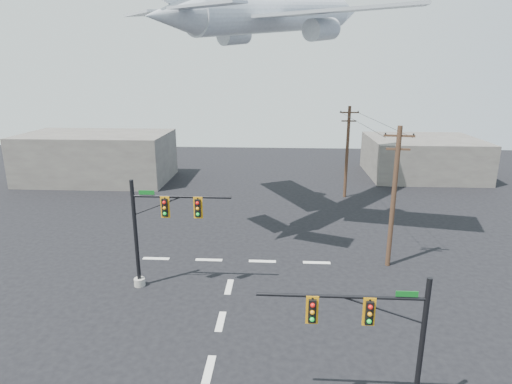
# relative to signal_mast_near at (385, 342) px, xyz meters

# --- Properties ---
(ground) EXTENTS (120.00, 120.00, 0.00)m
(ground) POSITION_rel_signal_mast_near_xyz_m (-7.43, 2.22, -3.36)
(ground) COLOR black
(ground) RESTS_ON ground
(lane_markings) EXTENTS (14.00, 21.20, 0.01)m
(lane_markings) POSITION_rel_signal_mast_near_xyz_m (-7.43, 7.55, -3.35)
(lane_markings) COLOR silver
(lane_markings) RESTS_ON ground
(signal_mast_near) EXTENTS (6.81, 0.68, 6.18)m
(signal_mast_near) POSITION_rel_signal_mast_near_xyz_m (0.00, 0.00, 0.00)
(signal_mast_near) COLOR gray
(signal_mast_near) RESTS_ON ground
(signal_mast_far) EXTENTS (6.51, 0.79, 7.17)m
(signal_mast_far) POSITION_rel_signal_mast_near_xyz_m (-11.99, 10.01, 0.47)
(signal_mast_far) COLOR gray
(signal_mast_far) RESTS_ON ground
(utility_pole_a) EXTENTS (2.02, 0.40, 10.09)m
(utility_pole_a) POSITION_rel_signal_mast_near_xyz_m (3.67, 14.12, 1.92)
(utility_pole_a) COLOR #4B3120
(utility_pole_a) RESTS_ON ground
(utility_pole_b) EXTENTS (2.02, 0.34, 9.98)m
(utility_pole_b) POSITION_rel_signal_mast_near_xyz_m (2.98, 31.42, 1.86)
(utility_pole_b) COLOR #4B3120
(utility_pole_b) RESTS_ON ground
(power_lines) EXTENTS (2.52, 17.31, 0.03)m
(power_lines) POSITION_rel_signal_mast_near_xyz_m (3.32, 22.77, 5.95)
(power_lines) COLOR black
(airliner) EXTENTS (21.70, 23.69, 6.98)m
(airliner) POSITION_rel_signal_mast_near_xyz_m (-4.73, 23.27, 14.69)
(airliner) COLOR silver
(building_left) EXTENTS (18.00, 10.00, 6.00)m
(building_left) POSITION_rel_signal_mast_near_xyz_m (-27.43, 37.22, -0.36)
(building_left) COLOR #6A655D
(building_left) RESTS_ON ground
(building_right) EXTENTS (14.00, 12.00, 5.00)m
(building_right) POSITION_rel_signal_mast_near_xyz_m (14.57, 42.22, -0.86)
(building_right) COLOR #6A655D
(building_right) RESTS_ON ground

